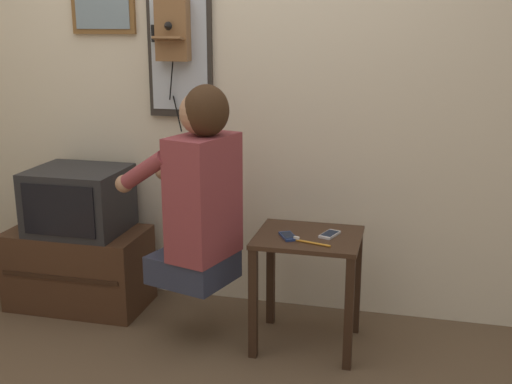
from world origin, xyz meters
The scene contains 10 objects.
wall_back centered at (0.00, 1.02, 1.27)m, with size 6.80×0.05×2.55m.
side_table centered at (0.50, 0.55, 0.44)m, with size 0.50×0.43×0.57m.
person centered at (-0.02, 0.46, 0.78)m, with size 0.59×0.49×0.97m.
tv_stand centered at (-0.82, 0.70, 0.22)m, with size 0.76×0.42×0.44m.
television centered at (-0.80, 0.70, 0.62)m, with size 0.50×0.43×0.35m.
wall_phone_antique centered at (-0.30, 0.93, 1.52)m, with size 0.22×0.19×0.74m.
wall_mirror centered at (-0.29, 0.97, 1.45)m, with size 0.36×0.04×0.79m.
cell_phone_held centered at (0.41, 0.50, 0.58)m, with size 0.11×0.14×0.01m.
cell_phone_spare centered at (0.60, 0.57, 0.58)m, with size 0.10×0.14×0.01m.
toothbrush centered at (0.52, 0.44, 0.58)m, with size 0.18×0.06×0.02m.
Camera 1 is at (0.96, -2.33, 1.57)m, focal length 45.00 mm.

